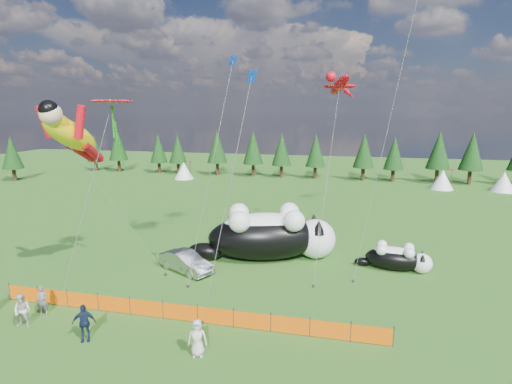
{
  "coord_description": "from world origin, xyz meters",
  "views": [
    {
      "loc": [
        8.44,
        -21.42,
        11.21
      ],
      "look_at": [
        2.61,
        4.0,
        5.87
      ],
      "focal_mm": 28.0,
      "sensor_mm": 36.0,
      "label": 1
    }
  ],
  "objects": [
    {
      "name": "spectator_c",
      "position": [
        -3.84,
        -5.83,
        0.96
      ],
      "size": [
        1.26,
        0.99,
        1.92
      ],
      "primitive_type": "imported",
      "rotation": [
        0.0,
        0.0,
        0.42
      ],
      "color": "#15213B",
      "rests_on": "ground"
    },
    {
      "name": "diamond_kite_a",
      "position": [
        0.16,
        6.76,
        13.98
      ],
      "size": [
        1.88,
        6.65,
        15.93
      ],
      "color": "#0B37B1",
      "rests_on": "ground"
    },
    {
      "name": "spectator_e",
      "position": [
        2.06,
        -5.75,
        0.9
      ],
      "size": [
        1.0,
        0.78,
        1.8
      ],
      "primitive_type": "imported",
      "rotation": [
        0.0,
        0.0,
        0.27
      ],
      "color": "beige",
      "rests_on": "ground"
    },
    {
      "name": "gecko_kite",
      "position": [
        7.57,
        12.94,
        13.23
      ],
      "size": [
        4.35,
        13.15,
        16.55
      ],
      "color": "red",
      "rests_on": "ground"
    },
    {
      "name": "flower_kite",
      "position": [
        -6.29,
        1.8,
        11.63
      ],
      "size": [
        3.46,
        6.04,
        12.51
      ],
      "color": "red",
      "rests_on": "ground"
    },
    {
      "name": "diamond_kite_c",
      "position": [
        3.27,
        -0.59,
        12.16
      ],
      "size": [
        2.51,
        3.07,
        13.68
      ],
      "color": "#0B37B1",
      "rests_on": "ground"
    },
    {
      "name": "ground",
      "position": [
        0.0,
        0.0,
        0.0
      ],
      "size": [
        160.0,
        160.0,
        0.0
      ],
      "primitive_type": "plane",
      "color": "#13390A",
      "rests_on": "ground"
    },
    {
      "name": "superhero_kite",
      "position": [
        -8.05,
        -0.06,
        9.78
      ],
      "size": [
        7.1,
        5.27,
        12.68
      ],
      "color": "yellow",
      "rests_on": "ground"
    },
    {
      "name": "cat_small",
      "position": [
        12.26,
        7.06,
        0.91
      ],
      "size": [
        5.32,
        2.3,
        1.92
      ],
      "rotation": [
        0.0,
        0.0,
        -0.11
      ],
      "color": "black",
      "rests_on": "ground"
    },
    {
      "name": "spectator_b",
      "position": [
        -7.79,
        -5.44,
        0.92
      ],
      "size": [
        0.96,
        0.65,
        1.84
      ],
      "primitive_type": "imported",
      "rotation": [
        0.0,
        0.0,
        0.15
      ],
      "color": "beige",
      "rests_on": "ground"
    },
    {
      "name": "cat_large",
      "position": [
        3.01,
        7.25,
        1.96
      ],
      "size": [
        11.17,
        6.21,
        4.12
      ],
      "rotation": [
        0.0,
        0.0,
        0.28
      ],
      "color": "black",
      "rests_on": "ground"
    },
    {
      "name": "car",
      "position": [
        -2.35,
        3.42,
        0.72
      ],
      "size": [
        4.56,
        3.38,
        1.44
      ],
      "primitive_type": "imported",
      "rotation": [
        0.0,
        0.0,
        1.09
      ],
      "color": "#A5A5A9",
      "rests_on": "ground"
    },
    {
      "name": "spectator_a",
      "position": [
        -7.74,
        -4.09,
        0.85
      ],
      "size": [
        0.73,
        0.6,
        1.7
      ],
      "primitive_type": "imported",
      "rotation": [
        0.0,
        0.0,
        0.37
      ],
      "color": "slate",
      "rests_on": "ground"
    },
    {
      "name": "festival_tents",
      "position": [
        11.0,
        40.0,
        1.4
      ],
      "size": [
        50.0,
        3.2,
        2.8
      ],
      "primitive_type": null,
      "color": "white",
      "rests_on": "ground"
    },
    {
      "name": "safety_fence",
      "position": [
        0.0,
        -3.0,
        0.5
      ],
      "size": [
        22.06,
        0.06,
        1.1
      ],
      "color": "#262626",
      "rests_on": "ground"
    },
    {
      "name": "tree_line",
      "position": [
        0.0,
        45.0,
        4.0
      ],
      "size": [
        90.0,
        4.0,
        8.0
      ],
      "primitive_type": null,
      "color": "black",
      "rests_on": "ground"
    }
  ]
}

